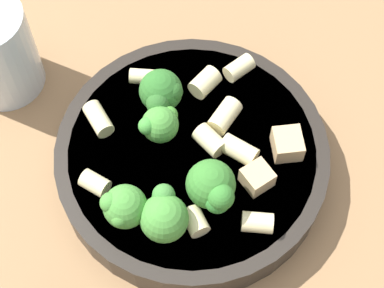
% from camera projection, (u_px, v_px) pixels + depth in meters
% --- Properties ---
extents(ground_plane, '(2.00, 2.00, 0.00)m').
position_uv_depth(ground_plane, '(192.00, 168.00, 0.55)').
color(ground_plane, '#936D47').
extents(pasta_bowl, '(0.22, 0.22, 0.03)m').
position_uv_depth(pasta_bowl, '(192.00, 157.00, 0.53)').
color(pasta_bowl, '#28231E').
rests_on(pasta_bowl, ground_plane).
extents(broccoli_floret_0, '(0.03, 0.03, 0.04)m').
position_uv_depth(broccoli_floret_0, '(123.00, 207.00, 0.47)').
color(broccoli_floret_0, '#93B766').
rests_on(broccoli_floret_0, pasta_bowl).
extents(broccoli_floret_1, '(0.04, 0.04, 0.04)m').
position_uv_depth(broccoli_floret_1, '(213.00, 188.00, 0.48)').
color(broccoli_floret_1, '#84AD60').
rests_on(broccoli_floret_1, pasta_bowl).
extents(broccoli_floret_2, '(0.04, 0.04, 0.04)m').
position_uv_depth(broccoli_floret_2, '(164.00, 216.00, 0.47)').
color(broccoli_floret_2, '#84AD60').
rests_on(broccoli_floret_2, pasta_bowl).
extents(broccoli_floret_3, '(0.04, 0.04, 0.04)m').
position_uv_depth(broccoli_floret_3, '(162.00, 92.00, 0.52)').
color(broccoli_floret_3, '#93B766').
rests_on(broccoli_floret_3, pasta_bowl).
extents(broccoli_floret_4, '(0.03, 0.03, 0.04)m').
position_uv_depth(broccoli_floret_4, '(160.00, 124.00, 0.50)').
color(broccoli_floret_4, '#93B766').
rests_on(broccoli_floret_4, pasta_bowl).
extents(rigatoni_0, '(0.02, 0.02, 0.02)m').
position_uv_depth(rigatoni_0, '(95.00, 183.00, 0.50)').
color(rigatoni_0, beige).
rests_on(rigatoni_0, pasta_bowl).
extents(rigatoni_1, '(0.02, 0.02, 0.01)m').
position_uv_depth(rigatoni_1, '(142.00, 76.00, 0.54)').
color(rigatoni_1, beige).
rests_on(rigatoni_1, pasta_bowl).
extents(rigatoni_2, '(0.03, 0.02, 0.02)m').
position_uv_depth(rigatoni_2, '(239.00, 68.00, 0.55)').
color(rigatoni_2, beige).
rests_on(rigatoni_2, pasta_bowl).
extents(rigatoni_3, '(0.02, 0.03, 0.02)m').
position_uv_depth(rigatoni_3, '(98.00, 119.00, 0.52)').
color(rigatoni_3, beige).
rests_on(rigatoni_3, pasta_bowl).
extents(rigatoni_4, '(0.03, 0.02, 0.02)m').
position_uv_depth(rigatoni_4, '(225.00, 116.00, 0.52)').
color(rigatoni_4, beige).
rests_on(rigatoni_4, pasta_bowl).
extents(rigatoni_5, '(0.02, 0.03, 0.02)m').
position_uv_depth(rigatoni_5, '(239.00, 150.00, 0.51)').
color(rigatoni_5, beige).
rests_on(rigatoni_5, pasta_bowl).
extents(rigatoni_6, '(0.03, 0.02, 0.02)m').
position_uv_depth(rigatoni_6, '(205.00, 82.00, 0.54)').
color(rigatoni_6, beige).
rests_on(rigatoni_6, pasta_bowl).
extents(rigatoni_7, '(0.03, 0.03, 0.02)m').
position_uv_depth(rigatoni_7, '(257.00, 222.00, 0.48)').
color(rigatoni_7, beige).
rests_on(rigatoni_7, pasta_bowl).
extents(rigatoni_8, '(0.02, 0.02, 0.02)m').
position_uv_depth(rigatoni_8, '(195.00, 221.00, 0.48)').
color(rigatoni_8, beige).
rests_on(rigatoni_8, pasta_bowl).
extents(rigatoni_9, '(0.02, 0.03, 0.02)m').
position_uv_depth(rigatoni_9, '(210.00, 140.00, 0.51)').
color(rigatoni_9, beige).
rests_on(rigatoni_9, pasta_bowl).
extents(chicken_chunk_0, '(0.03, 0.03, 0.02)m').
position_uv_depth(chicken_chunk_0, '(287.00, 144.00, 0.51)').
color(chicken_chunk_0, tan).
rests_on(chicken_chunk_0, pasta_bowl).
extents(chicken_chunk_1, '(0.02, 0.02, 0.02)m').
position_uv_depth(chicken_chunk_1, '(257.00, 178.00, 0.50)').
color(chicken_chunk_1, tan).
rests_on(chicken_chunk_1, pasta_bowl).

